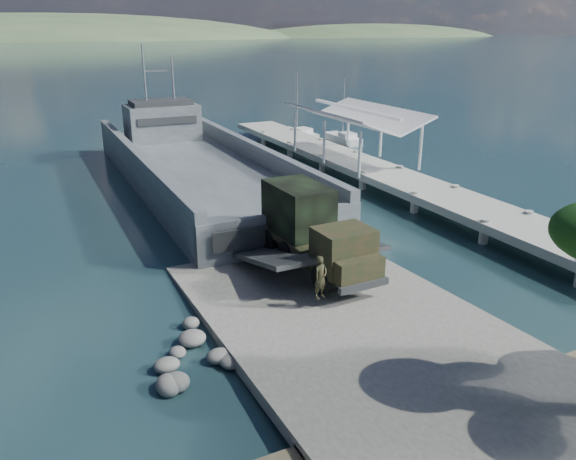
% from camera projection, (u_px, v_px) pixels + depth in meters
% --- Properties ---
extents(ground, '(1400.00, 1400.00, 0.00)m').
position_uv_depth(ground, '(339.00, 321.00, 22.44)').
color(ground, '#1C3D44').
rests_on(ground, ground).
extents(boat_ramp, '(10.00, 18.00, 0.50)m').
position_uv_depth(boat_ramp, '(353.00, 327.00, 21.51)').
color(boat_ramp, '#64655C').
rests_on(boat_ramp, ground).
extents(shoreline_rocks, '(3.20, 5.60, 0.90)m').
position_uv_depth(shoreline_rocks, '(185.00, 352.00, 20.34)').
color(shoreline_rocks, '#62625F').
rests_on(shoreline_rocks, ground).
extents(distant_headlands, '(1000.00, 240.00, 48.00)m').
position_uv_depth(distant_headlands, '(76.00, 39.00, 516.95)').
color(distant_headlands, '#425B39').
rests_on(distant_headlands, ground).
extents(pier, '(6.40, 44.00, 6.10)m').
position_uv_depth(pier, '(361.00, 158.00, 43.09)').
color(pier, '#ABAAA1').
rests_on(pier, ground).
extents(landing_craft, '(9.24, 35.64, 10.56)m').
position_uv_depth(landing_craft, '(198.00, 175.00, 41.11)').
color(landing_craft, '#484E55').
rests_on(landing_craft, ground).
extents(military_truck, '(2.78, 7.83, 3.59)m').
position_uv_depth(military_truck, '(312.00, 229.00, 25.89)').
color(military_truck, black).
rests_on(military_truck, boat_ramp).
extents(soldier, '(0.76, 0.63, 1.78)m').
position_uv_depth(soldier, '(320.00, 286.00, 22.27)').
color(soldier, black).
rests_on(soldier, boat_ramp).
extents(sailboat_near, '(1.63, 5.34, 6.48)m').
position_uv_depth(sailboat_near, '(343.00, 139.00, 56.96)').
color(sailboat_near, white).
rests_on(sailboat_near, ground).
extents(sailboat_far, '(2.43, 5.91, 6.99)m').
position_uv_depth(sailboat_far, '(298.00, 135.00, 59.03)').
color(sailboat_far, white).
rests_on(sailboat_far, ground).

